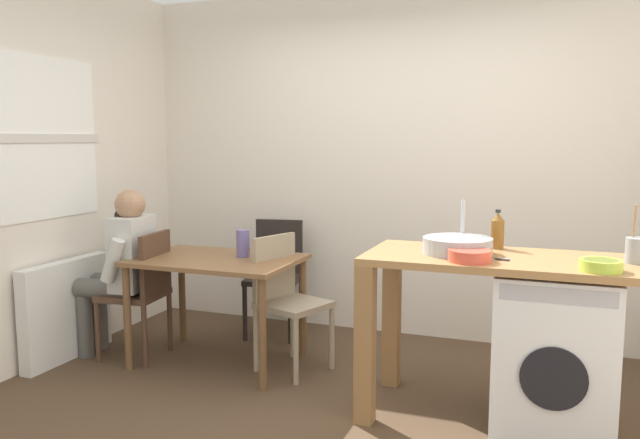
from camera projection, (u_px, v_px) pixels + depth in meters
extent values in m
plane|color=#4C3826|center=(320.00, 419.00, 3.53)|extent=(5.46, 5.46, 0.00)
cube|color=silver|center=(398.00, 164.00, 4.98)|extent=(4.60, 0.10, 2.70)
cube|color=silver|center=(9.00, 169.00, 4.11)|extent=(0.10, 3.80, 2.70)
cube|color=white|center=(49.00, 138.00, 4.34)|extent=(0.01, 0.90, 1.10)
cube|color=beige|center=(50.00, 138.00, 4.34)|extent=(0.02, 0.96, 0.06)
cube|color=white|center=(67.00, 310.00, 4.47)|extent=(0.10, 0.80, 0.70)
cube|color=brown|center=(217.00, 260.00, 4.33)|extent=(1.10, 0.76, 0.03)
cylinder|color=brown|center=(128.00, 318.00, 4.25)|extent=(0.05, 0.05, 0.71)
cylinder|color=brown|center=(262.00, 334.00, 3.90)|extent=(0.05, 0.05, 0.71)
cylinder|color=brown|center=(182.00, 295.00, 4.86)|extent=(0.05, 0.05, 0.71)
cylinder|color=brown|center=(303.00, 308.00, 4.51)|extent=(0.05, 0.05, 0.71)
cube|color=#4C3323|center=(134.00, 295.00, 4.49)|extent=(0.44, 0.44, 0.04)
cube|color=#4C3323|center=(155.00, 265.00, 4.42)|extent=(0.08, 0.38, 0.45)
cylinder|color=#4C3323|center=(98.00, 331.00, 4.39)|extent=(0.04, 0.04, 0.45)
cylinder|color=#4C3323|center=(126.00, 317.00, 4.74)|extent=(0.04, 0.04, 0.45)
cylinder|color=#4C3323|center=(145.00, 335.00, 4.31)|extent=(0.04, 0.04, 0.45)
cylinder|color=#4C3323|center=(170.00, 320.00, 4.65)|extent=(0.04, 0.04, 0.45)
cube|color=gray|center=(294.00, 305.00, 4.22)|extent=(0.51, 0.51, 0.04)
cube|color=gray|center=(274.00, 268.00, 4.31)|extent=(0.16, 0.37, 0.45)
cylinder|color=gray|center=(332.00, 337.00, 4.27)|extent=(0.04, 0.04, 0.45)
cylinder|color=gray|center=(296.00, 350.00, 4.00)|extent=(0.04, 0.04, 0.45)
cylinder|color=gray|center=(293.00, 326.00, 4.50)|extent=(0.04, 0.04, 0.45)
cylinder|color=gray|center=(256.00, 339.00, 4.23)|extent=(0.04, 0.04, 0.45)
cube|color=black|center=(274.00, 279.00, 4.98)|extent=(0.46, 0.46, 0.04)
cube|color=black|center=(279.00, 247.00, 5.13)|extent=(0.38, 0.10, 0.45)
cylinder|color=black|center=(290.00, 315.00, 4.80)|extent=(0.04, 0.04, 0.45)
cylinder|color=black|center=(245.00, 312.00, 4.87)|extent=(0.04, 0.04, 0.45)
cylinder|color=black|center=(301.00, 303.00, 5.15)|extent=(0.04, 0.04, 0.45)
cylinder|color=black|center=(259.00, 300.00, 5.22)|extent=(0.04, 0.04, 0.45)
cylinder|color=#595651|center=(85.00, 326.00, 4.52)|extent=(0.11, 0.11, 0.45)
cylinder|color=#595651|center=(100.00, 319.00, 4.69)|extent=(0.11, 0.11, 0.45)
cylinder|color=#595651|center=(103.00, 289.00, 4.45)|extent=(0.41, 0.18, 0.14)
cylinder|color=#595651|center=(118.00, 284.00, 4.62)|extent=(0.41, 0.18, 0.14)
cube|color=silver|center=(132.00, 253.00, 4.46)|extent=(0.24, 0.36, 0.52)
cylinder|color=silver|center=(113.00, 260.00, 4.26)|extent=(0.20, 0.11, 0.31)
cylinder|color=silver|center=(145.00, 250.00, 4.66)|extent=(0.20, 0.11, 0.31)
sphere|color=#A57A5B|center=(130.00, 204.00, 4.41)|extent=(0.21, 0.21, 0.21)
sphere|color=black|center=(123.00, 216.00, 4.44)|extent=(0.12, 0.12, 0.12)
cube|color=#9E7042|center=(507.00, 260.00, 3.41)|extent=(1.50, 0.68, 0.04)
cube|color=olive|center=(365.00, 345.00, 3.44)|extent=(0.10, 0.10, 0.88)
cube|color=olive|center=(392.00, 317.00, 3.98)|extent=(0.10, 0.10, 0.88)
cube|color=white|center=(555.00, 351.00, 3.37)|extent=(0.60, 0.60, 0.86)
cylinder|color=black|center=(553.00, 379.00, 3.10)|extent=(0.32, 0.02, 0.32)
cube|color=#B2B2B7|center=(558.00, 296.00, 3.05)|extent=(0.54, 0.01, 0.08)
cylinder|color=#9EA0A5|center=(457.00, 246.00, 3.49)|extent=(0.38, 0.38, 0.09)
cylinder|color=#B2B2B7|center=(463.00, 224.00, 3.64)|extent=(0.02, 0.02, 0.28)
cylinder|color=brown|center=(497.00, 234.00, 3.65)|extent=(0.08, 0.08, 0.16)
cone|color=brown|center=(498.00, 217.00, 3.64)|extent=(0.07, 0.07, 0.05)
cylinder|color=#262626|center=(498.00, 211.00, 3.63)|extent=(0.03, 0.03, 0.02)
cylinder|color=#D84C38|center=(470.00, 256.00, 3.27)|extent=(0.22, 0.22, 0.06)
cylinder|color=maroon|center=(470.00, 253.00, 3.27)|extent=(0.18, 0.18, 0.03)
cylinder|color=gray|center=(637.00, 251.00, 3.22)|extent=(0.11, 0.11, 0.13)
cylinder|color=#99724C|center=(635.00, 222.00, 3.22)|extent=(0.01, 0.04, 0.18)
cylinder|color=#A8C63D|center=(601.00, 265.00, 3.04)|extent=(0.20, 0.20, 0.05)
cylinder|color=olive|center=(601.00, 263.00, 3.04)|extent=(0.16, 0.16, 0.03)
cylinder|color=slate|center=(243.00, 243.00, 4.36)|extent=(0.09, 0.09, 0.19)
cube|color=#B2B2B7|center=(495.00, 259.00, 3.33)|extent=(0.15, 0.06, 0.01)
cube|color=#262628|center=(495.00, 259.00, 3.33)|extent=(0.15, 0.06, 0.01)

